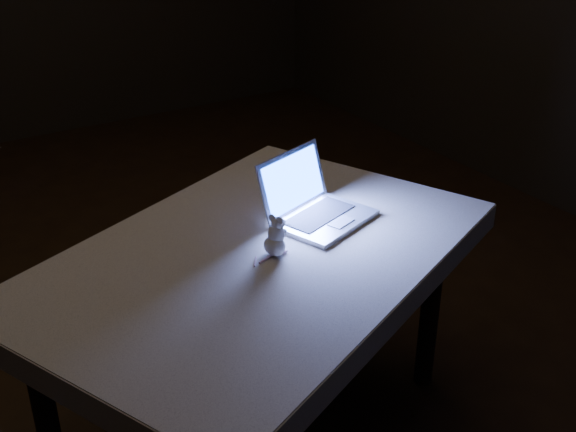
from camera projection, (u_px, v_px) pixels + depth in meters
floor at (153, 347)px, 2.71m from camera, size 5.00×5.00×0.00m
table at (259, 350)px, 2.15m from camera, size 1.46×1.23×0.67m
tablecloth at (281, 258)px, 2.04m from camera, size 1.45×1.07×0.08m
laptop at (326, 192)px, 2.11m from camera, size 0.35×0.33×0.19m
plush_mouse at (274, 236)px, 1.95m from camera, size 0.09×0.09×0.12m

